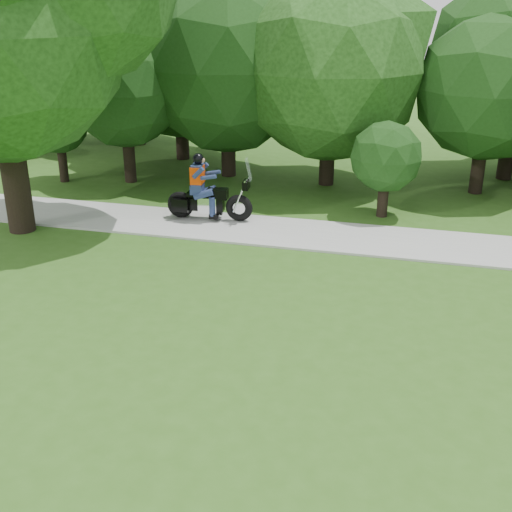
# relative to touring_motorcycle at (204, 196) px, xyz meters

# --- Properties ---
(ground) EXTENTS (100.00, 100.00, 0.00)m
(ground) POSITION_rel_touring_motorcycle_xyz_m (6.05, -8.43, -0.73)
(ground) COLOR #2F5819
(ground) RESTS_ON ground
(walkway) EXTENTS (60.00, 2.20, 0.06)m
(walkway) POSITION_rel_touring_motorcycle_xyz_m (6.05, -0.43, -0.70)
(walkway) COLOR #9F9F9A
(walkway) RESTS_ON ground
(tree_line) EXTENTS (39.33, 11.40, 7.57)m
(tree_line) POSITION_rel_touring_motorcycle_xyz_m (7.64, 6.41, 2.97)
(tree_line) COLOR black
(tree_line) RESTS_ON ground
(touring_motorcycle) EXTENTS (2.41, 0.79, 1.83)m
(touring_motorcycle) POSITION_rel_touring_motorcycle_xyz_m (0.00, 0.00, 0.00)
(touring_motorcycle) COLOR black
(touring_motorcycle) RESTS_ON walkway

